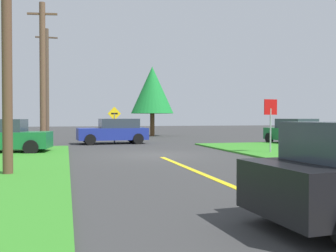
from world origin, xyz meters
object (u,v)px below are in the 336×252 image
Objects in this scene: stop_sign at (271,116)px; utility_pole_mid at (43,73)px; oak_tree_left at (152,90)px; utility_pole_far at (47,82)px; car_on_crossroad at (295,132)px; utility_pole_near at (6,6)px; car_approaching_junction at (114,131)px; parked_car_near_building at (3,136)px; direction_sign at (114,121)px.

utility_pole_mid is at bearing -48.41° from stop_sign.
stop_sign is 14.03m from utility_pole_mid.
utility_pole_far is at bearing -176.21° from oak_tree_left.
utility_pole_near reaches higher than car_on_crossroad.
utility_pole_near is at bearing 13.04° from stop_sign.
stop_sign is 10.97m from car_approaching_junction.
parked_car_near_building is (-12.09, 3.31, -0.98)m from stop_sign.
car_on_crossroad is at bearing 31.74° from utility_pole_near.
car_on_crossroad is 20.33m from utility_pole_far.
car_approaching_junction is 11.14m from oak_tree_left.
stop_sign is 0.40× the size of oak_tree_left.
oak_tree_left reaches higher than direction_sign.
utility_pole_mid is (-10.59, 8.81, 2.68)m from stop_sign.
direction_sign is (5.96, 6.07, 0.69)m from parked_car_near_building.
utility_pole_near is at bearing -112.06° from oak_tree_left.
car_on_crossroad is (16.77, 1.97, 0.00)m from parked_car_near_building.
parked_car_near_building is at bearing -124.67° from oak_tree_left.
car_on_crossroad is 1.85× the size of direction_sign.
car_on_crossroad is 15.04m from oak_tree_left.
direction_sign is at bearing -61.45° from utility_pole_far.
car_approaching_junction is at bearing -64.04° from stop_sign.
utility_pole_far is at bearing 46.93° from car_on_crossroad.
stop_sign is 0.57× the size of car_on_crossroad.
utility_pole_far is 3.80× the size of direction_sign.
utility_pole_far reaches higher than car_on_crossroad.
direction_sign is at bearing -65.50° from stop_sign.
car_on_crossroad is 0.49× the size of utility_pole_far.
car_approaching_junction and parked_car_near_building have the same top height.
utility_pole_near is (-4.62, -13.30, 4.06)m from car_approaching_junction.
stop_sign is 0.56× the size of car_approaching_junction.
car_approaching_junction is at bearing 52.52° from parked_car_near_building.
utility_pole_far is (-15.45, 12.64, 3.85)m from car_on_crossroad.
parked_car_near_building is (-5.88, -5.68, -0.00)m from car_approaching_junction.
utility_pole_far reaches higher than oak_tree_left.
utility_pole_near is at bearing -90.12° from utility_pole_far.
direction_sign is (4.64, -8.54, -3.16)m from utility_pole_far.
utility_pole_far is (-10.78, 17.92, 2.88)m from stop_sign.
stop_sign reaches higher than car_approaching_junction.
oak_tree_left is (9.26, 22.84, -0.66)m from utility_pole_near.
utility_pole_mid is 1.37× the size of oak_tree_left.
direction_sign is (0.08, 0.39, 0.69)m from car_approaching_junction.
car_on_crossroad is 11.58m from direction_sign.
car_approaching_junction is 10.74m from utility_pole_far.
utility_pole_far is at bearing -67.64° from stop_sign.
stop_sign is 0.29× the size of utility_pole_mid.
car_approaching_junction is 1.88× the size of direction_sign.
car_approaching_junction is at bearing 67.38° from car_on_crossroad.
car_on_crossroad is at bearing 158.12° from car_approaching_junction.
stop_sign is 7.12m from car_on_crossroad.
stop_sign reaches higher than direction_sign.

